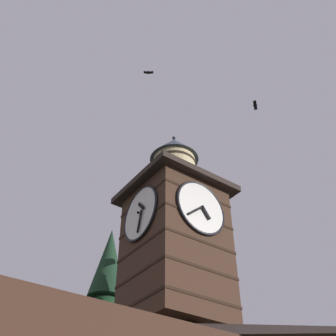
{
  "coord_description": "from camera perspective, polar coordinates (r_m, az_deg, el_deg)",
  "views": [
    {
      "loc": [
        9.02,
        9.01,
        1.96
      ],
      "look_at": [
        1.05,
        -2.15,
        13.0
      ],
      "focal_mm": 44.81,
      "sensor_mm": 36.0,
      "label": 1
    }
  ],
  "objects": [
    {
      "name": "clock_tower",
      "position": [
        15.87,
        0.96,
        -9.1
      ],
      "size": [
        3.74,
        3.74,
        8.58
      ],
      "color": "#422B1E",
      "rests_on": "building_main"
    },
    {
      "name": "flying_bird_high",
      "position": [
        24.89,
        11.78,
        8.33
      ],
      "size": [
        0.68,
        0.6,
        0.14
      ],
      "color": "black"
    },
    {
      "name": "flying_bird_low",
      "position": [
        22.77,
        -2.67,
        12.85
      ],
      "size": [
        0.5,
        0.41,
        0.11
      ],
      "color": "black"
    }
  ]
}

